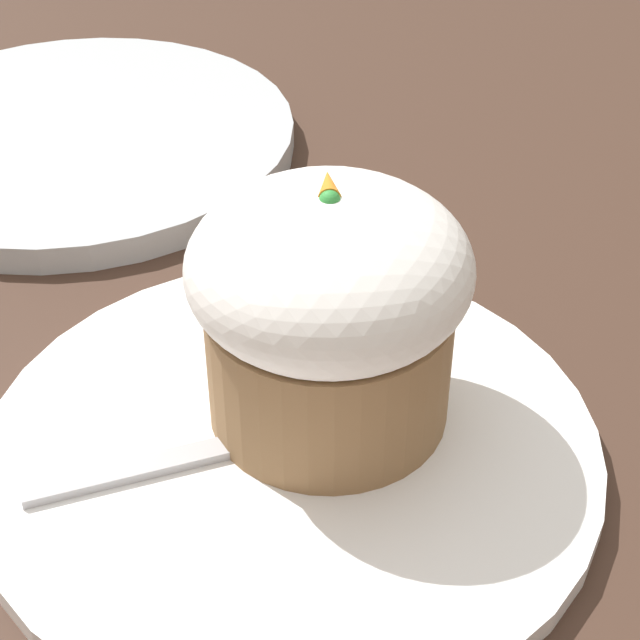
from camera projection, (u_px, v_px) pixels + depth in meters
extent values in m
plane|color=#3D281E|center=(282.00, 457.00, 0.43)|extent=(4.00, 4.00, 0.00)
cylinder|color=white|center=(282.00, 448.00, 0.42)|extent=(0.24, 0.24, 0.01)
cylinder|color=olive|center=(320.00, 358.00, 0.42)|extent=(0.10, 0.10, 0.05)
ellipsoid|color=white|center=(320.00, 268.00, 0.39)|extent=(0.11, 0.11, 0.06)
cone|color=orange|center=(319.00, 185.00, 0.38)|extent=(0.02, 0.01, 0.01)
sphere|color=green|center=(320.00, 201.00, 0.37)|extent=(0.01, 0.01, 0.01)
cube|color=#B7B7BC|center=(139.00, 467.00, 0.40)|extent=(0.04, 0.09, 0.00)
ellipsoid|color=#B7B7BC|center=(291.00, 428.00, 0.42)|extent=(0.04, 0.05, 0.01)
cylinder|color=#B2B7BC|center=(70.00, 139.00, 0.62)|extent=(0.25, 0.25, 0.02)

